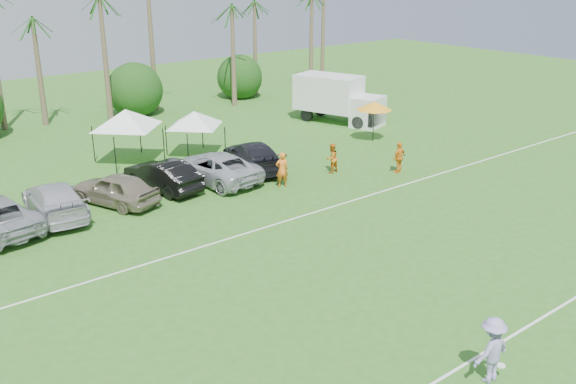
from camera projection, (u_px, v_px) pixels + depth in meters
ground at (548, 382)px, 18.25m from camera, size 120.00×120.00×0.00m
field_lines at (352, 279)px, 24.11m from camera, size 80.00×12.10×0.01m
palm_tree_5 at (46, 6)px, 43.26m from camera, size 2.40×2.40×9.90m
palm_tree_8 at (210, 11)px, 51.20m from camera, size 2.40×2.40×8.90m
bush_tree_2 at (130, 90)px, 49.76m from camera, size 4.00×4.00×4.00m
bush_tree_3 at (236, 76)px, 55.64m from camera, size 4.00×4.00×4.00m
sideline_player_a at (282, 170)px, 33.64m from camera, size 0.80×0.66×1.87m
sideline_player_b at (332, 158)px, 35.90m from camera, size 0.88×0.72×1.68m
sideline_player_c at (399, 157)px, 35.91m from camera, size 1.07×0.55×1.75m
box_truck at (338, 98)px, 46.85m from camera, size 4.35×6.99×3.38m
canopy_tent_left at (125, 109)px, 36.82m from camera, size 4.64×4.64×3.76m
canopy_tent_right at (194, 111)px, 38.30m from camera, size 4.01×4.01×3.25m
market_umbrella at (374, 106)px, 41.63m from camera, size 2.38×2.38×2.65m
frisbee_player at (492, 350)px, 17.98m from camera, size 1.34×0.83×2.00m
parked_car_3 at (55, 200)px, 29.77m from camera, size 2.88×5.72×1.59m
parked_car_4 at (115, 189)px, 31.21m from camera, size 3.43×5.04×1.59m
parked_car_5 at (163, 175)px, 33.21m from camera, size 2.44×5.05×1.59m
parked_car_6 at (215, 167)px, 34.46m from camera, size 3.22×5.98×1.59m
parked_car_7 at (253, 156)px, 36.48m from camera, size 3.62×5.89×1.59m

